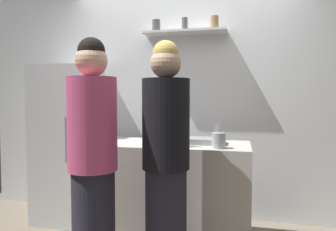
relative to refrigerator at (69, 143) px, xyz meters
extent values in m
cube|color=white|center=(1.22, 0.40, 0.47)|extent=(4.80, 0.10, 2.60)
cube|color=silver|center=(1.23, 0.24, 1.19)|extent=(0.89, 0.22, 0.02)
cylinder|color=#4C4C51|center=(0.92, 0.24, 1.26)|extent=(0.09, 0.09, 0.13)
cylinder|color=#4C4C51|center=(1.23, 0.24, 1.27)|extent=(0.06, 0.06, 0.14)
cylinder|color=olive|center=(1.54, 0.24, 1.27)|extent=(0.08, 0.08, 0.14)
cube|color=silver|center=(0.00, 0.00, 0.00)|extent=(0.59, 0.63, 1.65)
cylinder|color=#99999E|center=(0.16, -0.33, 0.08)|extent=(0.02, 0.02, 0.45)
cube|color=#B7B2A8|center=(1.18, -0.32, -0.37)|extent=(1.46, 0.64, 0.91)
cube|color=gray|center=(1.52, -0.28, 0.11)|extent=(0.34, 0.24, 0.05)
cylinder|color=#B2B2B7|center=(1.65, -0.52, 0.15)|extent=(0.11, 0.11, 0.13)
cylinder|color=silver|center=(1.66, -0.52, 0.21)|extent=(0.01, 0.05, 0.17)
cylinder|color=silver|center=(1.65, -0.52, 0.20)|extent=(0.02, 0.01, 0.16)
cylinder|color=silver|center=(1.64, -0.53, 0.20)|extent=(0.02, 0.04, 0.15)
cylinder|color=silver|center=(1.64, -0.54, 0.22)|extent=(0.02, 0.01, 0.19)
cylinder|color=silver|center=(1.64, -0.52, 0.20)|extent=(0.01, 0.01, 0.17)
cylinder|color=silver|center=(1.62, -0.53, 0.20)|extent=(0.01, 0.03, 0.15)
cylinder|color=silver|center=(1.65, -0.52, 0.20)|extent=(0.01, 0.02, 0.16)
cylinder|color=silver|center=(1.65, -0.54, 0.20)|extent=(0.04, 0.01, 0.16)
cylinder|color=#B2BFB2|center=(0.92, -0.07, 0.20)|extent=(0.07, 0.07, 0.23)
cylinder|color=#B2BFB2|center=(0.92, -0.07, 0.36)|extent=(0.03, 0.03, 0.08)
cylinder|color=#333333|center=(0.92, -0.07, 0.40)|extent=(0.03, 0.03, 0.02)
cylinder|color=black|center=(1.31, -0.52, 0.19)|extent=(0.08, 0.08, 0.21)
cylinder|color=black|center=(1.31, -0.52, 0.33)|extent=(0.03, 0.03, 0.09)
cylinder|color=gold|center=(1.31, -0.52, 0.39)|extent=(0.04, 0.04, 0.02)
cylinder|color=silver|center=(0.99, -0.21, 0.17)|extent=(0.09, 0.09, 0.18)
cylinder|color=silver|center=(0.99, -0.21, 0.28)|extent=(0.05, 0.05, 0.03)
cylinder|color=blue|center=(0.99, -0.21, 0.30)|extent=(0.06, 0.06, 0.02)
cylinder|color=#262633|center=(1.30, -0.90, -0.42)|extent=(0.30, 0.30, 0.81)
cylinder|color=black|center=(1.30, -0.90, 0.31)|extent=(0.34, 0.34, 0.64)
sphere|color=#D8AD8C|center=(1.30, -0.90, 0.74)|extent=(0.22, 0.22, 0.22)
sphere|color=#D8B759|center=(1.30, -0.90, 0.80)|extent=(0.19, 0.19, 0.19)
cylinder|color=#262633|center=(0.82, -1.09, -0.42)|extent=(0.30, 0.30, 0.82)
cylinder|color=#D14C7F|center=(0.82, -1.09, 0.31)|extent=(0.34, 0.34, 0.65)
sphere|color=#D8AD8C|center=(0.82, -1.09, 0.74)|extent=(0.22, 0.22, 0.22)
sphere|color=black|center=(0.82, -1.09, 0.81)|extent=(0.19, 0.19, 0.19)
camera|label=1|loc=(1.81, -3.10, 0.49)|focal=33.88mm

